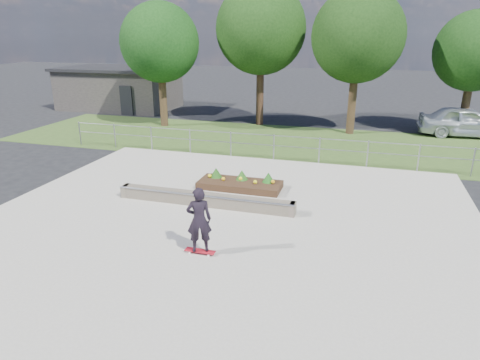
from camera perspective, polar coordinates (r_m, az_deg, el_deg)
name	(u,v)px	position (r m, az deg, el deg)	size (l,w,h in m)	color
ground	(219,232)	(12.43, -2.85, -6.90)	(120.00, 120.00, 0.00)	black
grass_verge	(288,142)	(22.52, 6.36, 5.04)	(30.00, 8.00, 0.02)	#30481C
concrete_slab	(219,231)	(12.42, -2.86, -6.77)	(15.00, 15.00, 0.06)	#9E988C
fence	(274,144)	(19.00, 4.54, 4.81)	(20.06, 0.06, 1.20)	gray
building	(120,88)	(33.82, -15.73, 11.76)	(8.40, 5.40, 3.00)	#312E2C
tree_far_left	(160,43)	(26.30, -10.64, 17.53)	(4.55, 4.55, 7.15)	#342215
tree_mid_left	(261,29)	(26.28, 2.80, 19.46)	(5.25, 5.25, 8.25)	black
tree_mid_right	(358,36)	(24.54, 15.42, 17.98)	(4.90, 4.90, 7.70)	#312013
tree_far_right	(475,51)	(26.58, 28.82, 14.79)	(4.20, 4.20, 6.60)	black
grind_ledge	(205,199)	(14.06, -4.75, -2.58)	(6.00, 0.44, 0.43)	brown
planter_bed	(240,183)	(15.58, 0.03, -0.39)	(3.00, 1.20, 0.61)	black
skateboarder	(199,220)	(10.79, -5.48, -5.35)	(0.80, 0.62, 1.80)	white
parked_car	(466,122)	(26.56, 27.87, 6.90)	(1.94, 4.83, 1.65)	silver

